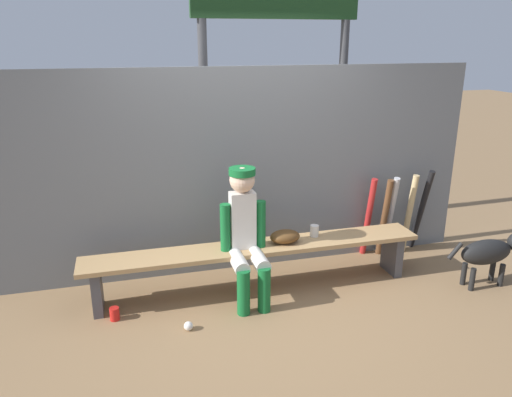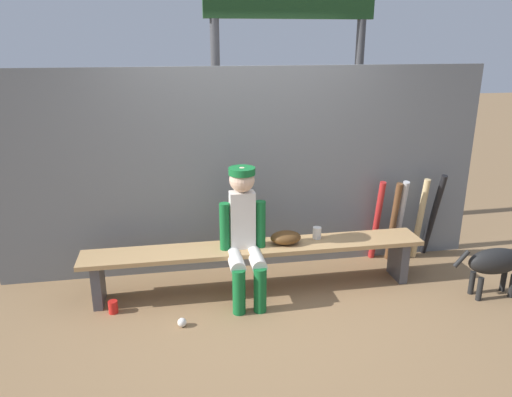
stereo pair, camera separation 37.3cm
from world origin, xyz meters
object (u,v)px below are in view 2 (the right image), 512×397
at_px(baseball_glove, 286,238).
at_px(bat_aluminum_red, 377,221).
at_px(dugout_bench, 256,254).
at_px(cup_on_ground, 113,307).
at_px(bat_aluminum_black, 433,215).
at_px(dog, 501,261).
at_px(bat_aluminum_silver, 400,220).
at_px(bat_wood_natural, 420,219).
at_px(cup_on_bench, 317,233).
at_px(player_seated, 244,231).
at_px(baseball, 182,322).
at_px(bat_wood_dark, 393,222).
at_px(scoreboard, 296,16).

xyz_separation_m(baseball_glove, bat_aluminum_red, (1.06, 0.41, -0.06)).
distance_m(dugout_bench, cup_on_ground, 1.32).
height_order(bat_aluminum_black, dog, bat_aluminum_black).
distance_m(dugout_bench, bat_aluminum_red, 1.40).
bearing_deg(dugout_bench, cup_on_ground, -171.51).
bearing_deg(bat_aluminum_black, bat_aluminum_silver, -177.86).
bearing_deg(bat_wood_natural, bat_aluminum_black, 10.29).
height_order(baseball_glove, cup_on_bench, baseball_glove).
bearing_deg(player_seated, baseball, -145.50).
xyz_separation_m(bat_aluminum_red, bat_wood_dark, (0.15, -0.06, -0.00)).
relative_size(bat_aluminum_black, scoreboard, 0.27).
bearing_deg(baseball_glove, player_seated, -164.87).
xyz_separation_m(bat_aluminum_red, bat_aluminum_black, (0.61, -0.02, 0.03)).
relative_size(baseball_glove, bat_wood_dark, 0.32).
bearing_deg(bat_aluminum_silver, bat_aluminum_black, 2.14).
height_order(dugout_bench, dog, dog).
bearing_deg(dog, cup_on_bench, 160.31).
bearing_deg(bat_wood_dark, bat_wood_natural, 2.41).
xyz_separation_m(player_seated, bat_wood_natural, (1.91, 0.47, -0.19)).
bearing_deg(baseball_glove, bat_aluminum_black, 13.23).
xyz_separation_m(bat_aluminum_silver, cup_on_bench, (-0.98, -0.31, 0.05)).
xyz_separation_m(player_seated, cup_on_bench, (0.71, 0.18, -0.14)).
height_order(baseball_glove, dog, baseball_glove).
bearing_deg(bat_aluminum_silver, cup_on_bench, -162.53).
bearing_deg(player_seated, bat_aluminum_black, 13.59).
relative_size(baseball_glove, bat_aluminum_red, 0.32).
bearing_deg(dog, bat_wood_natural, 112.51).
distance_m(player_seated, bat_wood_dark, 1.69).
bearing_deg(bat_wood_dark, dog, -52.12).
relative_size(cup_on_ground, dog, 0.13).
height_order(bat_aluminum_silver, bat_wood_natural, bat_aluminum_silver).
bearing_deg(bat_wood_dark, scoreboard, 124.64).
xyz_separation_m(player_seated, dog, (2.26, -0.37, -0.30)).
xyz_separation_m(scoreboard, dog, (1.43, -1.97, -2.12)).
bearing_deg(cup_on_bench, dugout_bench, -173.12).
height_order(bat_wood_dark, cup_on_ground, bat_wood_dark).
bearing_deg(cup_on_ground, dog, -4.91).
height_order(dugout_bench, cup_on_bench, cup_on_bench).
distance_m(bat_aluminum_silver, dog, 1.04).
bearing_deg(bat_aluminum_red, dog, -48.09).
height_order(dugout_bench, bat_aluminum_black, bat_aluminum_black).
distance_m(dugout_bench, bat_wood_dark, 1.53).
xyz_separation_m(baseball_glove, dog, (1.86, -0.48, -0.17)).
bearing_deg(player_seated, dugout_bench, 41.18).
distance_m(dugout_bench, baseball_glove, 0.31).
bearing_deg(bat_aluminum_black, dugout_bench, -168.59).
bearing_deg(cup_on_ground, dugout_bench, 8.49).
distance_m(scoreboard, dog, 3.23).
relative_size(dugout_bench, bat_aluminum_black, 3.29).
xyz_separation_m(dugout_bench, bat_aluminum_black, (1.95, 0.39, 0.11)).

